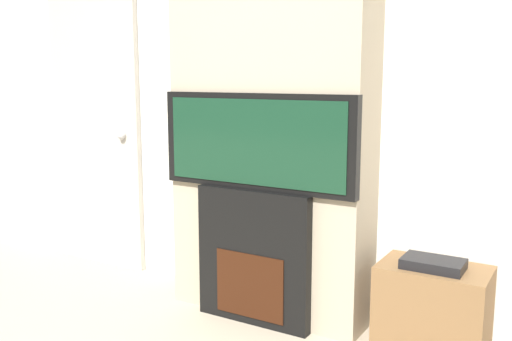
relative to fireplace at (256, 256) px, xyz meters
The scene contains 6 objects.
wall_back 1.03m from the fireplace, 90.00° to the left, with size 6.00×0.06×2.70m.
chimney_breast 0.98m from the fireplace, 90.00° to the left, with size 1.19×0.33×2.70m.
fireplace is the anchor object (origin of this frame).
television 0.65m from the fireplace, 90.00° to the right, with size 1.19×0.07×0.53m.
media_stand 0.98m from the fireplace, ahead, with size 0.54×0.34×0.50m.
entry_door 1.71m from the fireplace, 168.78° to the left, with size 0.84×0.09×2.05m.
Camera 1 is at (1.60, -1.00, 1.40)m, focal length 40.00 mm.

